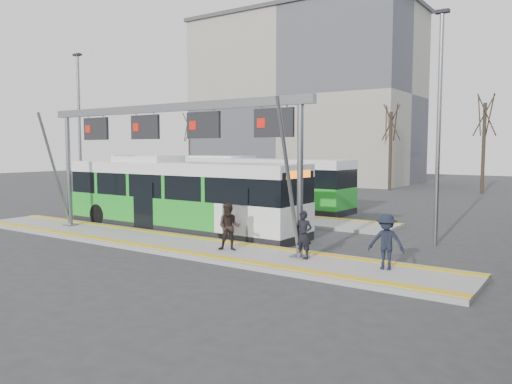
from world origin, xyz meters
TOP-DOWN VIEW (x-y plane):
  - ground at (0.00, 0.00)m, footprint 120.00×120.00m
  - platform_main at (0.00, 0.00)m, footprint 22.00×3.00m
  - platform_second at (-4.00, 8.00)m, footprint 20.00×3.00m
  - tactile_main at (0.00, 0.00)m, footprint 22.00×2.65m
  - tactile_second at (-4.00, 9.15)m, footprint 20.00×0.35m
  - gantry at (-0.35, 0.25)m, footprint 13.00×1.68m
  - apartment_block at (-14.00, 36.00)m, footprint 24.50×12.50m
  - hero_bus at (-2.10, 2.87)m, footprint 12.20×2.69m
  - bg_bus_green at (-3.83, 11.60)m, footprint 12.21×3.07m
  - bg_bus_blue at (-12.17, 13.63)m, footprint 12.16×3.04m
  - passenger_a at (5.68, 0.21)m, footprint 0.62×0.46m
  - passenger_b at (2.93, -0.07)m, footprint 1.00×0.92m
  - passenger_c at (8.35, 0.33)m, footprint 1.13×0.76m
  - tree_left at (-1.63, 29.06)m, footprint 1.40×1.40m
  - tree_mid at (5.73, 29.99)m, footprint 1.40×1.40m
  - tree_far at (-25.79, 30.10)m, footprint 1.40×1.40m
  - lamp_west at (-10.44, 3.83)m, footprint 0.50×0.25m
  - lamp_east at (8.39, 5.59)m, footprint 0.50×0.25m

SIDE VIEW (x-z plane):
  - ground at x=0.00m, z-range 0.00..0.00m
  - platform_main at x=0.00m, z-range 0.00..0.15m
  - platform_second at x=-4.00m, z-range 0.00..0.15m
  - tactile_main at x=0.00m, z-range 0.15..0.17m
  - tactile_second at x=-4.00m, z-range 0.15..0.17m
  - passenger_a at x=5.68m, z-range 0.15..1.70m
  - passenger_c at x=8.35m, z-range 0.15..1.77m
  - passenger_b at x=2.93m, z-range 0.15..1.79m
  - bg_bus_green at x=-3.83m, z-range -0.02..3.01m
  - hero_bus at x=-2.10m, z-range -0.14..3.21m
  - bg_bus_blue at x=-12.17m, z-range -0.02..3.13m
  - gantry at x=-0.35m, z-range 1.70..6.90m
  - lamp_east at x=8.39m, z-range 0.24..8.93m
  - lamp_west at x=-10.44m, z-range 0.24..9.07m
  - tree_left at x=-1.63m, z-range 2.00..9.75m
  - tree_far at x=-25.79m, z-range 2.07..10.10m
  - tree_mid at x=5.73m, z-range 2.14..10.41m
  - apartment_block at x=-14.00m, z-range 0.01..18.41m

